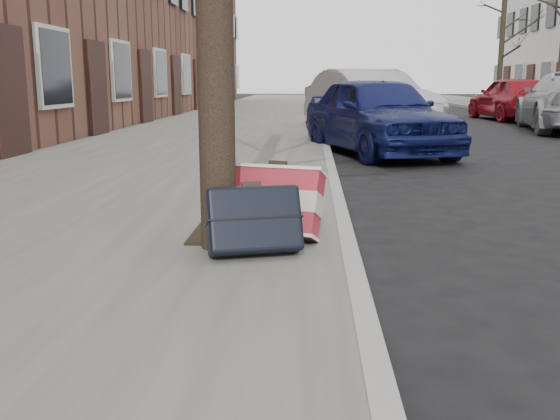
{
  "coord_description": "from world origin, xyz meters",
  "views": [
    {
      "loc": [
        -1.53,
        -3.47,
        1.27
      ],
      "look_at": [
        -1.74,
        0.8,
        0.38
      ],
      "focal_mm": 40.0,
      "sensor_mm": 36.0,
      "label": 1
    }
  ],
  "objects_px": {
    "suitcase_navy": "(254,220)",
    "car_near_mid": "(368,102)",
    "suitcase_red": "(273,202)",
    "car_near_front": "(377,115)"
  },
  "relations": [
    {
      "from": "suitcase_navy",
      "to": "car_near_mid",
      "type": "distance_m",
      "value": 11.22
    },
    {
      "from": "suitcase_red",
      "to": "car_near_front",
      "type": "relative_size",
      "value": 0.17
    },
    {
      "from": "suitcase_navy",
      "to": "car_near_front",
      "type": "bearing_deg",
      "value": 61.9
    },
    {
      "from": "suitcase_red",
      "to": "car_near_mid",
      "type": "bearing_deg",
      "value": 98.16
    },
    {
      "from": "suitcase_red",
      "to": "car_near_mid",
      "type": "height_order",
      "value": "car_near_mid"
    },
    {
      "from": "car_near_front",
      "to": "car_near_mid",
      "type": "distance_m",
      "value": 4.07
    },
    {
      "from": "suitcase_red",
      "to": "suitcase_navy",
      "type": "bearing_deg",
      "value": -85.07
    },
    {
      "from": "car_near_front",
      "to": "suitcase_navy",
      "type": "bearing_deg",
      "value": -120.17
    },
    {
      "from": "car_near_mid",
      "to": "car_near_front",
      "type": "bearing_deg",
      "value": -112.9
    },
    {
      "from": "suitcase_red",
      "to": "suitcase_navy",
      "type": "distance_m",
      "value": 0.47
    }
  ]
}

